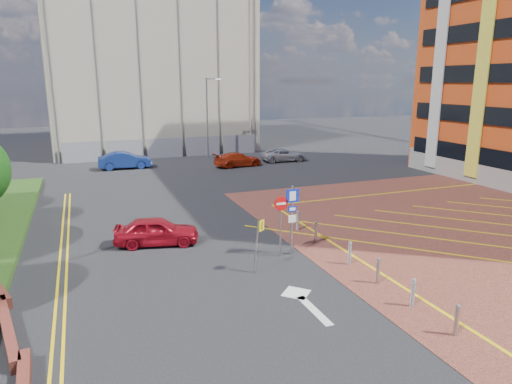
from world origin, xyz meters
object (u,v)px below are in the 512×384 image
warning_sign (258,239)px  car_blue_back (125,160)px  lamp_back (208,115)px  car_red_back (238,159)px  sign_cluster (288,214)px  car_red_left (157,231)px  car_silver_back (284,155)px

warning_sign → car_blue_back: 25.73m
lamp_back → warning_sign: 29.02m
car_red_back → lamp_back: bearing=7.0°
sign_cluster → car_red_back: size_ratio=0.72×
lamp_back → car_red_left: (-9.05, -23.49, -3.68)m
sign_cluster → car_blue_back: 24.77m
car_blue_back → car_red_back: bearing=-103.2°
sign_cluster → car_red_left: sign_cluster is taller
sign_cluster → car_blue_back: bearing=101.0°
car_red_left → car_silver_back: size_ratio=0.89×
warning_sign → car_red_left: warning_sign is taller
warning_sign → car_red_left: 5.91m
car_silver_back → sign_cluster: bearing=158.6°
lamp_back → car_blue_back: bearing=-162.2°
car_blue_back → warning_sign: bearing=-172.0°
car_red_back → car_silver_back: (5.09, 1.05, -0.03)m
sign_cluster → car_red_back: sign_cluster is taller
lamp_back → car_red_back: lamp_back is taller
car_red_back → warning_sign: bearing=156.6°
car_red_back → car_silver_back: car_red_back is taller
car_blue_back → car_red_left: bearing=-179.7°
car_red_left → car_blue_back: size_ratio=0.86×
lamp_back → sign_cluster: 27.38m
sign_cluster → warning_sign: 2.36m
lamp_back → car_red_left: size_ratio=2.02×
car_red_back → car_red_left: bearing=143.8°
sign_cluster → car_red_left: (-5.26, 3.53, -1.28)m
sign_cluster → car_silver_back: (10.16, 22.72, -1.33)m
lamp_back → warning_sign: (-5.70, -28.30, -2.93)m
lamp_back → car_blue_back: size_ratio=1.74×
lamp_back → car_silver_back: (6.38, -4.29, -3.74)m
car_silver_back → car_red_left: bearing=143.9°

